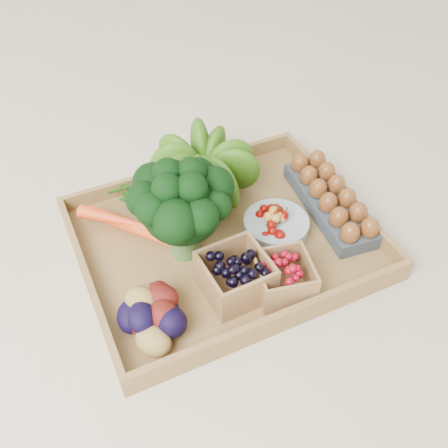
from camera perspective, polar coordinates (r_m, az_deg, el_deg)
name	(u,v)px	position (r m, az deg, el deg)	size (l,w,h in m)	color
ground	(224,245)	(1.00, 0.00, -2.44)	(4.00, 4.00, 0.00)	beige
tray	(224,243)	(0.99, 0.00, -2.15)	(0.55, 0.45, 0.01)	olive
carrots	(130,226)	(1.00, -10.67, -0.25)	(0.19, 0.13, 0.04)	#F04618
lettuce	(204,163)	(1.04, -2.35, 6.96)	(0.16, 0.16, 0.16)	#1E4A0B
broccoli	(183,224)	(0.91, -4.69, 0.03)	(0.19, 0.19, 0.15)	black
cherry_bowl	(276,227)	(0.99, 5.95, -0.29)	(0.13, 0.13, 0.03)	#8C9EA5
egg_carton	(330,204)	(1.06, 12.05, 2.30)	(0.09, 0.27, 0.03)	#373E46
potatoes	(152,307)	(0.84, -8.22, -9.33)	(0.15, 0.15, 0.09)	#450E0B
punnet_blackberry	(235,276)	(0.88, 1.31, -5.93)	(0.11, 0.11, 0.08)	black
punnet_raspberry	(283,277)	(0.89, 6.79, -6.05)	(0.10, 0.10, 0.07)	maroon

